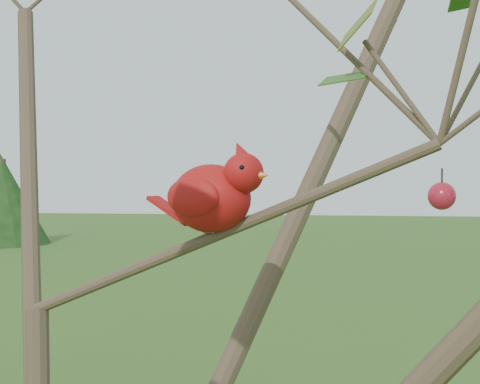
{
  "coord_description": "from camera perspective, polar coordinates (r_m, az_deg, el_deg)",
  "views": [
    {
      "loc": [
        0.44,
        -0.97,
        2.16
      ],
      "look_at": [
        0.28,
        0.06,
        2.13
      ],
      "focal_mm": 55.0,
      "sensor_mm": 36.0,
      "label": 1
    }
  ],
  "objects": [
    {
      "name": "crabapple_tree",
      "position": [
        1.03,
        -14.6,
        -0.74
      ],
      "size": [
        2.35,
        2.05,
        2.95
      ],
      "color": "#413023",
      "rests_on": "ground"
    },
    {
      "name": "cardinal",
      "position": [
        1.07,
        -1.97,
        -0.22
      ],
      "size": [
        0.2,
        0.14,
        0.15
      ],
      "rotation": [
        0.0,
        0.0,
        -0.4
      ],
      "color": "red",
      "rests_on": "ground"
    },
    {
      "name": "distant_trees",
      "position": [
        23.94,
        9.98,
        -0.55
      ],
      "size": [
        40.36,
        9.81,
        3.15
      ],
      "color": "#413023",
      "rests_on": "ground"
    }
  ]
}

